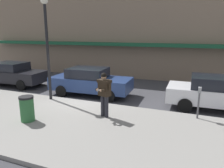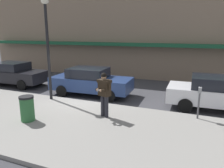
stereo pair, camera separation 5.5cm
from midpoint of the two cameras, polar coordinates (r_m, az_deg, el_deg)
ground_plane at (r=11.38m, az=-7.29°, el=-4.52°), size 80.00×80.00×0.00m
sidewalk at (r=8.59m, az=-10.84°, el=-10.22°), size 32.00×5.30×0.14m
curb_paint_line at (r=10.98m, az=-2.59°, el=-5.06°), size 28.00×0.12×0.01m
storefront_facade at (r=18.54m, az=8.88°, el=19.55°), size 28.00×4.70×11.07m
parked_sedan_near at (r=15.96m, az=-24.33°, el=2.49°), size 4.58×2.09×1.54m
parked_sedan_mid at (r=12.31m, az=-5.45°, el=0.72°), size 4.58×2.09×1.54m
parked_sedan_far at (r=10.99m, az=26.14°, el=-2.16°), size 4.56×2.04×1.54m
man_texting_on_phone at (r=8.61m, az=-1.86°, el=-1.59°), size 0.62×0.65×1.81m
street_lamp_post at (r=11.16m, az=-16.40°, el=11.13°), size 0.36×0.36×4.88m
parking_meter at (r=9.15m, az=21.98°, el=-3.50°), size 0.12×0.18×1.27m
trash_bin at (r=8.99m, az=-21.11°, el=-5.96°), size 0.55×0.55×0.98m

